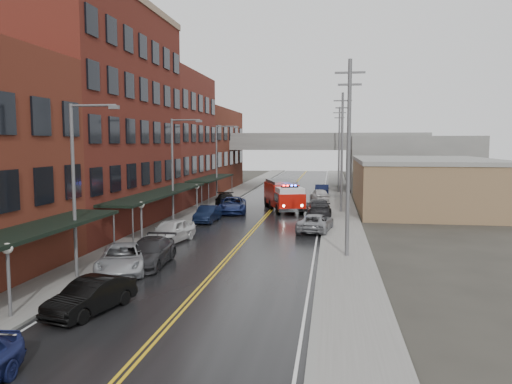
{
  "coord_description": "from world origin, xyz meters",
  "views": [
    {
      "loc": [
        6.2,
        -15.63,
        7.04
      ],
      "look_at": [
        0.05,
        24.88,
        3.0
      ],
      "focal_mm": 35.0,
      "sensor_mm": 36.0,
      "label": 1
    }
  ],
  "objects": [
    {
      "name": "parked_car_right_1",
      "position": [
        5.0,
        32.62,
        0.83
      ],
      "size": [
        2.68,
        5.86,
        1.66
      ],
      "primitive_type": "imported",
      "rotation": [
        0.0,
        0.0,
        3.2
      ],
      "color": "black",
      "rests_on": "ground"
    },
    {
      "name": "sidewalk_left",
      "position": [
        -7.3,
        30.0,
        0.07
      ],
      "size": [
        3.0,
        160.0,
        0.15
      ],
      "primitive_type": "cube",
      "color": "slate",
      "rests_on": "ground"
    },
    {
      "name": "street_lamp_2",
      "position": [
        -6.55,
        40.0,
        5.19
      ],
      "size": [
        2.64,
        0.22,
        9.0
      ],
      "color": "#59595B",
      "rests_on": "ground"
    },
    {
      "name": "awning_2",
      "position": [
        -7.49,
        40.5,
        2.99
      ],
      "size": [
        2.6,
        13.0,
        3.09
      ],
      "color": "black",
      "rests_on": "ground"
    },
    {
      "name": "tan_building",
      "position": [
        16.0,
        40.0,
        2.5
      ],
      "size": [
        14.0,
        22.0,
        5.0
      ],
      "primitive_type": "cube",
      "color": "olive",
      "rests_on": "ground"
    },
    {
      "name": "parked_car_left_6",
      "position": [
        -3.6,
        33.2,
        0.81
      ],
      "size": [
        3.54,
        6.17,
        1.62
      ],
      "primitive_type": "imported",
      "rotation": [
        0.0,
        0.0,
        0.15
      ],
      "color": "navy",
      "rests_on": "ground"
    },
    {
      "name": "parked_car_right_2",
      "position": [
        4.8,
        45.06,
        0.76
      ],
      "size": [
        2.74,
        4.76,
        1.52
      ],
      "primitive_type": "imported",
      "rotation": [
        0.0,
        0.0,
        3.36
      ],
      "color": "silver",
      "rests_on": "ground"
    },
    {
      "name": "parked_car_right_3",
      "position": [
        5.0,
        50.14,
        0.82
      ],
      "size": [
        1.78,
        4.99,
        1.64
      ],
      "primitive_type": "imported",
      "rotation": [
        0.0,
        0.0,
        3.15
      ],
      "color": "black",
      "rests_on": "ground"
    },
    {
      "name": "ground",
      "position": [
        0.0,
        0.0,
        0.0
      ],
      "size": [
        220.0,
        220.0,
        0.0
      ],
      "primitive_type": "plane",
      "color": "#2D2B26",
      "rests_on": "ground"
    },
    {
      "name": "parked_car_right_0",
      "position": [
        5.0,
        23.8,
        0.72
      ],
      "size": [
        3.05,
        5.44,
        1.43
      ],
      "primitive_type": "imported",
      "rotation": [
        0.0,
        0.0,
        3.01
      ],
      "color": "gray",
      "rests_on": "ground"
    },
    {
      "name": "street_lamp_0",
      "position": [
        -6.55,
        8.0,
        5.19
      ],
      "size": [
        2.64,
        0.22,
        9.0
      ],
      "color": "#59595B",
      "rests_on": "ground"
    },
    {
      "name": "utility_pole_1",
      "position": [
        7.2,
        35.0,
        6.31
      ],
      "size": [
        1.8,
        0.24,
        12.0
      ],
      "color": "#59595B",
      "rests_on": "ground"
    },
    {
      "name": "parked_car_left_4",
      "position": [
        -5.0,
        17.93,
        0.83
      ],
      "size": [
        2.8,
        5.15,
        1.66
      ],
      "primitive_type": "imported",
      "rotation": [
        0.0,
        0.0,
        -0.18
      ],
      "color": "silver",
      "rests_on": "ground"
    },
    {
      "name": "globe_lamp_2",
      "position": [
        -6.4,
        30.0,
        2.31
      ],
      "size": [
        0.44,
        0.44,
        3.12
      ],
      "color": "#59595B",
      "rests_on": "ground"
    },
    {
      "name": "right_far_block",
      "position": [
        18.0,
        70.0,
        4.0
      ],
      "size": [
        18.0,
        30.0,
        8.0
      ],
      "primitive_type": "cube",
      "color": "slate",
      "rests_on": "ground"
    },
    {
      "name": "parked_car_left_7",
      "position": [
        -5.0,
        36.38,
        0.8
      ],
      "size": [
        3.4,
        5.86,
        1.6
      ],
      "primitive_type": "imported",
      "rotation": [
        0.0,
        0.0,
        0.22
      ],
      "color": "black",
      "rests_on": "ground"
    },
    {
      "name": "globe_lamp_0",
      "position": [
        -6.4,
        2.0,
        2.31
      ],
      "size": [
        0.44,
        0.44,
        3.12
      ],
      "color": "#59595B",
      "rests_on": "ground"
    },
    {
      "name": "street_lamp_1",
      "position": [
        -6.55,
        24.0,
        5.19
      ],
      "size": [
        2.64,
        0.22,
        9.0
      ],
      "color": "#59595B",
      "rests_on": "ground"
    },
    {
      "name": "awning_0",
      "position": [
        -7.49,
        4.0,
        2.99
      ],
      "size": [
        2.6,
        16.0,
        3.09
      ],
      "color": "black",
      "rests_on": "ground"
    },
    {
      "name": "curb_left",
      "position": [
        -5.65,
        30.0,
        0.07
      ],
      "size": [
        0.3,
        160.0,
        0.15
      ],
      "primitive_type": "cube",
      "color": "gray",
      "rests_on": "ground"
    },
    {
      "name": "parked_car_left_3",
      "position": [
        -4.09,
        11.3,
        0.77
      ],
      "size": [
        2.4,
        5.4,
        1.54
      ],
      "primitive_type": "imported",
      "rotation": [
        0.0,
        0.0,
        0.05
      ],
      "color": "#252527",
      "rests_on": "ground"
    },
    {
      "name": "curb_right",
      "position": [
        5.65,
        30.0,
        0.07
      ],
      "size": [
        0.3,
        160.0,
        0.15
      ],
      "primitive_type": "cube",
      "color": "gray",
      "rests_on": "ground"
    },
    {
      "name": "parked_car_left_1",
      "position": [
        -3.6,
        3.25,
        0.72
      ],
      "size": [
        2.54,
        4.59,
        1.43
      ],
      "primitive_type": "imported",
      "rotation": [
        0.0,
        0.0,
        -0.25
      ],
      "color": "black",
      "rests_on": "ground"
    },
    {
      "name": "road",
      "position": [
        0.0,
        30.0,
        0.01
      ],
      "size": [
        11.0,
        160.0,
        0.02
      ],
      "primitive_type": "cube",
      "color": "black",
      "rests_on": "ground"
    },
    {
      "name": "awning_1",
      "position": [
        -7.49,
        23.0,
        2.99
      ],
      "size": [
        2.6,
        18.0,
        3.09
      ],
      "color": "black",
      "rests_on": "ground"
    },
    {
      "name": "overpass",
      "position": [
        0.0,
        62.0,
        5.99
      ],
      "size": [
        40.0,
        10.0,
        7.5
      ],
      "color": "slate",
      "rests_on": "ground"
    },
    {
      "name": "utility_pole_2",
      "position": [
        7.2,
        55.0,
        6.31
      ],
      "size": [
        1.8,
        0.24,
        12.0
      ],
      "color": "#59595B",
      "rests_on": "ground"
    },
    {
      "name": "parked_car_left_2",
      "position": [
        -5.0,
        9.69,
        0.75
      ],
      "size": [
        3.91,
        5.88,
        1.5
      ],
      "primitive_type": "imported",
      "rotation": [
        0.0,
        0.0,
        0.28
      ],
      "color": "#A4A7AC",
      "rests_on": "ground"
    },
    {
      "name": "parked_car_left_5",
      "position": [
        -4.66,
        27.2,
        0.73
      ],
      "size": [
        1.63,
        4.47,
        1.46
      ],
      "primitive_type": "imported",
      "rotation": [
        0.0,
        0.0,
        -0.02
      ],
      "color": "black",
      "rests_on": "ground"
    },
    {
      "name": "brick_building_far",
      "position": [
        -13.3,
        58.0,
        6.0
      ],
      "size": [
        9.0,
        20.0,
        12.0
      ],
      "primitive_type": "cube",
      "color": "#602619",
      "rests_on": "ground"
    },
    {
      "name": "fire_truck",
      "position": [
        1.29,
        35.97,
        1.66
      ],
      "size": [
        5.28,
        8.82,
        3.07
      ],
      "rotation": [
        0.0,
        0.0,
        0.31
      ],
      "color": "#B71108",
      "rests_on": "ground"
    },
    {
      "name": "brick_building_b",
      "position": [
        -13.3,
        23.0,
        9.0
      ],
      "size": [
        9.0,
        20.0,
        18.0
      ],
      "primitive_type": "cube",
      "color": "#571817",
      "rests_on": "ground"
    },
    {
      "name": "utility_pole_0",
      "position": [
        7.2,
        15.0,
        6.31
      ],
      "size": [
        1.8,
        0.24,
        12.0
      ],
      "color": "#59595B",
      "rests_on": "ground"
    },
    {
      "name": "globe_lamp_1",
      "position": [
        -6.4,
        16.0,
        2.31
      ],
      "size": [
        0.44,
        0.44,
        3.12
      ],
      "color": "#59595B",
      "rests_on": "ground"
    },
    {
      "name": "sidewalk_right",
      "position": [
        7.3,
        30.0,
        0.07
      ],
      "size": [
        3.0,
        160.0,
        0.15
      ],
      "primitive_type": "cube",
      "color": "slate",
      "rests_on": "ground"
    },
    {
      "name": "brick_building_c",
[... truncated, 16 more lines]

